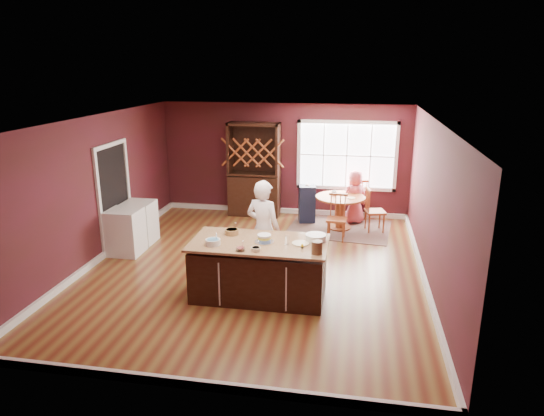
{
  "coord_description": "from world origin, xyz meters",
  "views": [
    {
      "loc": [
        1.72,
        -8.0,
        3.59
      ],
      "look_at": [
        0.25,
        0.38,
        1.05
      ],
      "focal_mm": 32.0,
      "sensor_mm": 36.0,
      "label": 1
    }
  ],
  "objects_px": {
    "chair_south": "(337,217)",
    "washer": "(125,232)",
    "seated_woman": "(355,197)",
    "toddler": "(309,189)",
    "chair_north": "(359,198)",
    "dryer": "(140,222)",
    "dining_table": "(340,206)",
    "chair_east": "(375,210)",
    "layer_cake": "(264,238)",
    "hutch": "(254,170)",
    "baker": "(263,230)",
    "kitchen_island": "(259,270)",
    "high_chair": "(307,203)"
  },
  "relations": [
    {
      "from": "dining_table",
      "to": "chair_east",
      "type": "xyz_separation_m",
      "value": [
        0.77,
        -0.04,
        -0.03
      ]
    },
    {
      "from": "chair_east",
      "to": "chair_south",
      "type": "xyz_separation_m",
      "value": [
        -0.81,
        -0.7,
        -0.01
      ]
    },
    {
      "from": "chair_east",
      "to": "toddler",
      "type": "xyz_separation_m",
      "value": [
        -1.52,
        0.39,
        0.31
      ]
    },
    {
      "from": "layer_cake",
      "to": "chair_east",
      "type": "height_order",
      "value": "layer_cake"
    },
    {
      "from": "baker",
      "to": "washer",
      "type": "height_order",
      "value": "baker"
    },
    {
      "from": "chair_north",
      "to": "high_chair",
      "type": "relative_size",
      "value": 1.1
    },
    {
      "from": "dryer",
      "to": "toddler",
      "type": "bearing_deg",
      "value": 30.43
    },
    {
      "from": "toddler",
      "to": "hutch",
      "type": "xyz_separation_m",
      "value": [
        -1.36,
        0.35,
        0.32
      ]
    },
    {
      "from": "dining_table",
      "to": "chair_east",
      "type": "relative_size",
      "value": 1.11
    },
    {
      "from": "toddler",
      "to": "hutch",
      "type": "bearing_deg",
      "value": 165.43
    },
    {
      "from": "dining_table",
      "to": "chair_east",
      "type": "distance_m",
      "value": 0.77
    },
    {
      "from": "chair_north",
      "to": "high_chair",
      "type": "distance_m",
      "value": 1.28
    },
    {
      "from": "seated_woman",
      "to": "toddler",
      "type": "height_order",
      "value": "seated_woman"
    },
    {
      "from": "layer_cake",
      "to": "dryer",
      "type": "height_order",
      "value": "layer_cake"
    },
    {
      "from": "kitchen_island",
      "to": "washer",
      "type": "relative_size",
      "value": 2.4
    },
    {
      "from": "baker",
      "to": "chair_north",
      "type": "height_order",
      "value": "baker"
    },
    {
      "from": "chair_east",
      "to": "toddler",
      "type": "bearing_deg",
      "value": 62.1
    },
    {
      "from": "chair_south",
      "to": "high_chair",
      "type": "distance_m",
      "value": 1.34
    },
    {
      "from": "chair_east",
      "to": "washer",
      "type": "relative_size",
      "value": 1.12
    },
    {
      "from": "washer",
      "to": "dryer",
      "type": "relative_size",
      "value": 1.03
    },
    {
      "from": "toddler",
      "to": "dryer",
      "type": "distance_m",
      "value": 3.86
    },
    {
      "from": "chair_east",
      "to": "hutch",
      "type": "xyz_separation_m",
      "value": [
        -2.89,
        0.75,
        0.63
      ]
    },
    {
      "from": "hutch",
      "to": "chair_north",
      "type": "bearing_deg",
      "value": 2.93
    },
    {
      "from": "layer_cake",
      "to": "hutch",
      "type": "height_order",
      "value": "hutch"
    },
    {
      "from": "high_chair",
      "to": "layer_cake",
      "type": "bearing_deg",
      "value": -105.69
    },
    {
      "from": "baker",
      "to": "hutch",
      "type": "xyz_separation_m",
      "value": [
        -0.91,
        3.54,
        0.26
      ]
    },
    {
      "from": "baker",
      "to": "hutch",
      "type": "relative_size",
      "value": 0.77
    },
    {
      "from": "dining_table",
      "to": "hutch",
      "type": "height_order",
      "value": "hutch"
    },
    {
      "from": "chair_south",
      "to": "toddler",
      "type": "distance_m",
      "value": 1.34
    },
    {
      "from": "kitchen_island",
      "to": "seated_woman",
      "type": "distance_m",
      "value": 4.28
    },
    {
      "from": "high_chair",
      "to": "toddler",
      "type": "relative_size",
      "value": 3.52
    },
    {
      "from": "dining_table",
      "to": "washer",
      "type": "relative_size",
      "value": 1.24
    },
    {
      "from": "chair_south",
      "to": "layer_cake",
      "type": "bearing_deg",
      "value": -106.5
    },
    {
      "from": "washer",
      "to": "dryer",
      "type": "height_order",
      "value": "washer"
    },
    {
      "from": "hutch",
      "to": "washer",
      "type": "xyz_separation_m",
      "value": [
        -1.95,
        -2.94,
        -0.68
      ]
    },
    {
      "from": "dining_table",
      "to": "seated_woman",
      "type": "distance_m",
      "value": 0.57
    },
    {
      "from": "baker",
      "to": "chair_east",
      "type": "height_order",
      "value": "baker"
    },
    {
      "from": "chair_east",
      "to": "washer",
      "type": "height_order",
      "value": "chair_east"
    },
    {
      "from": "kitchen_island",
      "to": "baker",
      "type": "bearing_deg",
      "value": 95.68
    },
    {
      "from": "chair_north",
      "to": "hutch",
      "type": "relative_size",
      "value": 0.45
    },
    {
      "from": "hutch",
      "to": "baker",
      "type": "bearing_deg",
      "value": -75.58
    },
    {
      "from": "kitchen_island",
      "to": "high_chair",
      "type": "distance_m",
      "value": 3.93
    },
    {
      "from": "chair_north",
      "to": "toddler",
      "type": "xyz_separation_m",
      "value": [
        -1.15,
        -0.48,
        0.31
      ]
    },
    {
      "from": "chair_south",
      "to": "washer",
      "type": "distance_m",
      "value": 4.29
    },
    {
      "from": "baker",
      "to": "chair_south",
      "type": "relative_size",
      "value": 1.77
    },
    {
      "from": "chair_east",
      "to": "hutch",
      "type": "height_order",
      "value": "hutch"
    },
    {
      "from": "chair_east",
      "to": "dryer",
      "type": "distance_m",
      "value": 5.08
    },
    {
      "from": "chair_south",
      "to": "dryer",
      "type": "relative_size",
      "value": 1.13
    },
    {
      "from": "kitchen_island",
      "to": "dining_table",
      "type": "relative_size",
      "value": 1.93
    },
    {
      "from": "chair_north",
      "to": "dryer",
      "type": "bearing_deg",
      "value": 21.04
    }
  ]
}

